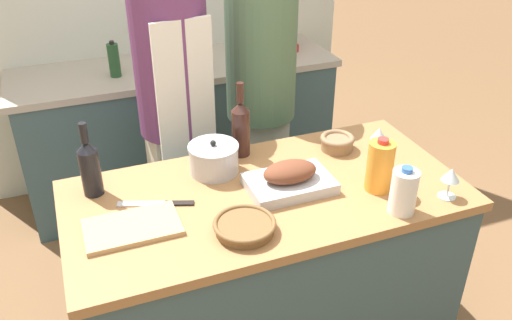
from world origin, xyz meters
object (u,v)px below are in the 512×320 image
at_px(juice_jug, 380,166).
at_px(wine_bottle_dark, 241,127).
at_px(wine_bottle_green, 90,167).
at_px(cutting_board, 132,227).
at_px(condiment_bottle_tall, 202,58).
at_px(mixing_bowl, 337,142).
at_px(wine_glass_left, 379,135).
at_px(stand_mixer, 282,32).
at_px(knife_chef, 158,204).
at_px(person_cook_aproned, 175,106).
at_px(condiment_bottle_extra, 114,60).
at_px(stock_pot, 214,159).
at_px(person_cook_guest, 261,92).
at_px(wine_glass_right, 451,176).
at_px(wicker_basket, 245,226).
at_px(milk_jug, 404,191).
at_px(roasting_pan, 290,179).
at_px(condiment_bottle_short, 176,52).

xyz_separation_m(juice_jug, wine_bottle_dark, (-0.41, 0.45, 0.03)).
height_order(wine_bottle_green, wine_bottle_dark, wine_bottle_dark).
height_order(cutting_board, wine_bottle_green, wine_bottle_green).
bearing_deg(condiment_bottle_tall, mixing_bowl, -75.35).
distance_m(wine_glass_left, stand_mixer, 1.40).
distance_m(knife_chef, person_cook_aproned, 0.73).
bearing_deg(condiment_bottle_extra, knife_chef, -91.95).
bearing_deg(mixing_bowl, wine_bottle_dark, 164.75).
xyz_separation_m(stand_mixer, person_cook_aproned, (-0.89, -0.74, -0.05)).
bearing_deg(wine_bottle_green, stock_pot, -1.60).
bearing_deg(condiment_bottle_tall, knife_chef, -113.12).
xyz_separation_m(mixing_bowl, person_cook_guest, (-0.14, 0.56, 0.04)).
distance_m(cutting_board, wine_glass_right, 1.19).
xyz_separation_m(wicker_basket, stand_mixer, (0.88, 1.70, 0.10)).
bearing_deg(juice_jug, condiment_bottle_extra, 116.59).
xyz_separation_m(stock_pot, mixing_bowl, (0.57, -0.01, -0.03)).
height_order(condiment_bottle_tall, person_cook_guest, person_cook_guest).
xyz_separation_m(wine_bottle_green, knife_chef, (0.22, -0.17, -0.12)).
xyz_separation_m(wicker_basket, milk_jug, (0.58, -0.09, 0.06)).
distance_m(wine_glass_right, condiment_bottle_tall, 1.69).
height_order(roasting_pan, condiment_bottle_short, condiment_bottle_short).
distance_m(cutting_board, condiment_bottle_tall, 1.53).
xyz_separation_m(condiment_bottle_extra, person_cook_aproned, (0.19, -0.68, -0.03)).
xyz_separation_m(wine_bottle_dark, person_cook_aproned, (-0.18, 0.43, -0.06)).
bearing_deg(wicker_basket, wine_bottle_green, 136.58).
distance_m(roasting_pan, juice_jug, 0.35).
bearing_deg(milk_jug, wine_glass_right, 4.23).
relative_size(roasting_pan, wine_bottle_green, 1.10).
height_order(juice_jug, person_cook_guest, person_cook_guest).
height_order(milk_jug, wine_glass_right, milk_jug).
relative_size(wine_glass_left, person_cook_guest, 0.07).
bearing_deg(person_cook_guest, roasting_pan, -86.81).
bearing_deg(wine_glass_right, juice_jug, 146.34).
xyz_separation_m(mixing_bowl, wine_bottle_dark, (-0.41, 0.11, 0.10)).
distance_m(mixing_bowl, milk_jug, 0.51).
bearing_deg(wine_bottle_green, wine_glass_right, -22.12).
xyz_separation_m(stock_pot, knife_chef, (-0.27, -0.15, -0.06)).
relative_size(mixing_bowl, wine_glass_right, 1.21).
bearing_deg(condiment_bottle_extra, mixing_bowl, -57.27).
bearing_deg(mixing_bowl, stock_pot, 178.50).
bearing_deg(person_cook_aproned, condiment_bottle_tall, 55.58).
xyz_separation_m(juice_jug, wine_glass_right, (0.22, -0.15, -0.01)).
bearing_deg(roasting_pan, mixing_bowl, 33.37).
height_order(wine_bottle_green, condiment_bottle_tall, wine_bottle_green).
height_order(roasting_pan, stock_pot, stock_pot).
xyz_separation_m(mixing_bowl, milk_jug, (-0.00, -0.50, 0.05)).
bearing_deg(knife_chef, stock_pot, 29.55).
relative_size(condiment_bottle_short, person_cook_guest, 0.10).
height_order(mixing_bowl, person_cook_guest, person_cook_guest).
bearing_deg(roasting_pan, stand_mixer, 67.62).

